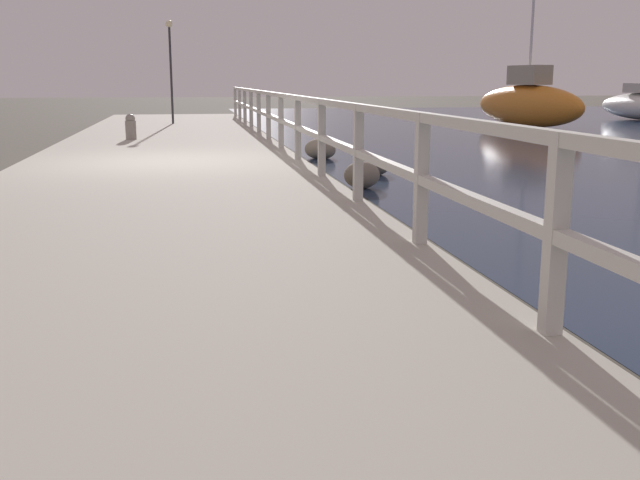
{
  "coord_description": "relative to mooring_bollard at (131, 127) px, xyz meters",
  "views": [
    {
      "loc": [
        0.38,
        -12.83,
        1.59
      ],
      "look_at": [
        2.17,
        -2.83,
        -0.59
      ],
      "focal_mm": 42.0,
      "sensor_mm": 36.0,
      "label": 1
    }
  ],
  "objects": [
    {
      "name": "boulder_near_dock",
      "position": [
        3.8,
        -6.97,
        -0.34
      ],
      "size": [
        0.54,
        0.49,
        0.41
      ],
      "color": "slate",
      "rests_on": "ground"
    },
    {
      "name": "boulder_upstream",
      "position": [
        4.05,
        -2.61,
        -0.37
      ],
      "size": [
        0.45,
        0.41,
        0.34
      ],
      "color": "slate",
      "rests_on": "ground"
    },
    {
      "name": "dock_walkway",
      "position": [
        0.86,
        -4.96,
        -0.42
      ],
      "size": [
        4.76,
        36.0,
        0.25
      ],
      "color": "#B2AD9E",
      "rests_on": "ground"
    },
    {
      "name": "ground_plane",
      "position": [
        0.86,
        -4.96,
        -0.54
      ],
      "size": [
        120.0,
        120.0,
        0.0
      ],
      "primitive_type": "plane",
      "color": "#4C473D"
    },
    {
      "name": "sailboat_orange",
      "position": [
        12.83,
        6.58,
        0.28
      ],
      "size": [
        2.06,
        5.91,
        7.9
      ],
      "rotation": [
        0.0,
        0.0,
        0.17
      ],
      "color": "orange",
      "rests_on": "water_surface"
    },
    {
      "name": "railing",
      "position": [
        3.14,
        -4.96,
        0.44
      ],
      "size": [
        0.1,
        32.5,
        1.08
      ],
      "color": "beige",
      "rests_on": "dock_walkway"
    },
    {
      "name": "dock_lamp",
      "position": [
        0.86,
        6.42,
        1.77
      ],
      "size": [
        0.21,
        0.21,
        3.12
      ],
      "color": "#2D2D33",
      "rests_on": "dock_walkway"
    },
    {
      "name": "boulder_mid_strip",
      "position": [
        4.43,
        -5.44,
        -0.38
      ],
      "size": [
        0.43,
        0.38,
        0.32
      ],
      "color": "#666056",
      "rests_on": "ground"
    },
    {
      "name": "boulder_downstream",
      "position": [
        3.9,
        -2.56,
        -0.34
      ],
      "size": [
        0.53,
        0.48,
        0.4
      ],
      "color": "gray",
      "rests_on": "ground"
    },
    {
      "name": "mooring_bollard",
      "position": [
        0.0,
        0.0,
        0.0
      ],
      "size": [
        0.24,
        0.24,
        0.58
      ],
      "color": "gray",
      "rests_on": "dock_walkway"
    }
  ]
}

